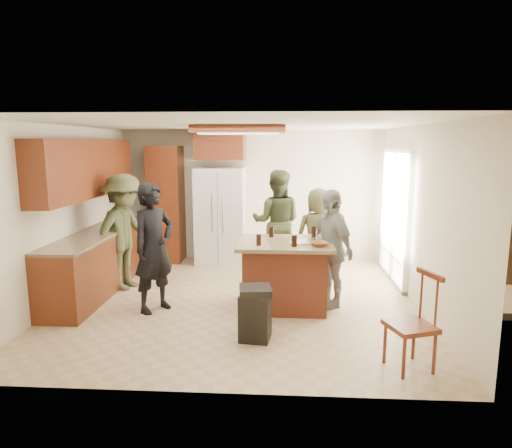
# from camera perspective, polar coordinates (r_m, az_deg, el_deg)

# --- Properties ---
(room_shell) EXTENTS (8.00, 5.20, 5.00)m
(room_shell) POSITION_cam_1_polar(r_m,az_deg,el_deg) (8.89, 28.34, -0.09)
(room_shell) COLOR tan
(room_shell) RESTS_ON ground
(person_front_left) EXTENTS (0.75, 0.79, 1.74)m
(person_front_left) POSITION_cam_1_polar(r_m,az_deg,el_deg) (6.24, -12.65, -2.93)
(person_front_left) COLOR black
(person_front_left) RESTS_ON ground
(person_behind_left) EXTENTS (0.92, 0.62, 1.81)m
(person_behind_left) POSITION_cam_1_polar(r_m,az_deg,el_deg) (7.89, 2.61, 0.24)
(person_behind_left) COLOR #333B22
(person_behind_left) RESTS_ON ground
(person_behind_right) EXTENTS (0.82, 0.60, 1.54)m
(person_behind_right) POSITION_cam_1_polar(r_m,az_deg,el_deg) (7.54, 7.77, -1.33)
(person_behind_right) COLOR #3E3F25
(person_behind_right) RESTS_ON ground
(person_side_right) EXTENTS (0.86, 1.08, 1.64)m
(person_side_right) POSITION_cam_1_polar(r_m,az_deg,el_deg) (6.38, 9.28, -2.99)
(person_side_right) COLOR gray
(person_side_right) RESTS_ON ground
(person_counter) EXTENTS (0.92, 1.27, 1.79)m
(person_counter) POSITION_cam_1_polar(r_m,az_deg,el_deg) (7.32, -16.12, -0.97)
(person_counter) COLOR #3A3E24
(person_counter) RESTS_ON ground
(left_cabinetry) EXTENTS (0.64, 3.00, 2.30)m
(left_cabinetry) POSITION_cam_1_polar(r_m,az_deg,el_deg) (7.40, -19.44, -0.57)
(left_cabinetry) COLOR maroon
(left_cabinetry) RESTS_ON ground
(back_wall_units) EXTENTS (1.80, 0.60, 2.45)m
(back_wall_units) POSITION_cam_1_polar(r_m,az_deg,el_deg) (8.76, -9.51, 4.24)
(back_wall_units) COLOR maroon
(back_wall_units) RESTS_ON ground
(refrigerator) EXTENTS (0.90, 0.76, 1.80)m
(refrigerator) POSITION_cam_1_polar(r_m,az_deg,el_deg) (8.60, -4.45, 1.03)
(refrigerator) COLOR white
(refrigerator) RESTS_ON ground
(kitchen_island) EXTENTS (1.28, 1.03, 0.93)m
(kitchen_island) POSITION_cam_1_polar(r_m,az_deg,el_deg) (6.32, 3.59, -6.24)
(kitchen_island) COLOR #AC462C
(kitchen_island) RESTS_ON ground
(island_items) EXTENTS (0.96, 0.73, 0.15)m
(island_items) POSITION_cam_1_polar(r_m,az_deg,el_deg) (6.12, 5.70, -2.03)
(island_items) COLOR silver
(island_items) RESTS_ON kitchen_island
(trash_bin) EXTENTS (0.40, 0.40, 0.63)m
(trash_bin) POSITION_cam_1_polar(r_m,az_deg,el_deg) (5.35, -0.09, -11.04)
(trash_bin) COLOR black
(trash_bin) RESTS_ON ground
(spindle_chair) EXTENTS (0.53, 0.53, 0.99)m
(spindle_chair) POSITION_cam_1_polar(r_m,az_deg,el_deg) (4.91, 18.95, -11.95)
(spindle_chair) COLOR maroon
(spindle_chair) RESTS_ON ground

